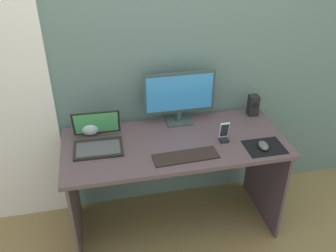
{
  "coord_description": "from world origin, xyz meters",
  "views": [
    {
      "loc": [
        -0.46,
        -1.96,
        2.1
      ],
      "look_at": [
        -0.05,
        -0.02,
        0.89
      ],
      "focal_mm": 39.37,
      "sensor_mm": 36.0,
      "label": 1
    }
  ],
  "objects_px": {
    "speaker_right": "(253,105)",
    "phone_in_dock": "(224,135)",
    "fishbowl": "(90,124)",
    "keyboard_external": "(186,156)",
    "laptop": "(98,140)",
    "mouse": "(263,146)",
    "monitor": "(179,96)"
  },
  "relations": [
    {
      "from": "fishbowl",
      "to": "keyboard_external",
      "type": "bearing_deg",
      "value": -35.32
    },
    {
      "from": "fishbowl",
      "to": "mouse",
      "type": "height_order",
      "value": "fishbowl"
    },
    {
      "from": "fishbowl",
      "to": "laptop",
      "type": "bearing_deg",
      "value": -75.52
    },
    {
      "from": "speaker_right",
      "to": "fishbowl",
      "type": "relative_size",
      "value": 1.05
    },
    {
      "from": "laptop",
      "to": "mouse",
      "type": "bearing_deg",
      "value": -13.7
    },
    {
      "from": "mouse",
      "to": "keyboard_external",
      "type": "bearing_deg",
      "value": -174.79
    },
    {
      "from": "laptop",
      "to": "phone_in_dock",
      "type": "xyz_separation_m",
      "value": [
        0.81,
        -0.12,
        0.0
      ]
    },
    {
      "from": "speaker_right",
      "to": "phone_in_dock",
      "type": "relative_size",
      "value": 1.12
    },
    {
      "from": "keyboard_external",
      "to": "phone_in_dock",
      "type": "relative_size",
      "value": 2.94
    },
    {
      "from": "keyboard_external",
      "to": "phone_in_dock",
      "type": "xyz_separation_m",
      "value": [
        0.29,
        0.12,
        0.04
      ]
    },
    {
      "from": "laptop",
      "to": "fishbowl",
      "type": "xyz_separation_m",
      "value": [
        -0.04,
        0.16,
        0.03
      ]
    },
    {
      "from": "fishbowl",
      "to": "mouse",
      "type": "distance_m",
      "value": 1.15
    },
    {
      "from": "monitor",
      "to": "laptop",
      "type": "relative_size",
      "value": 1.58
    },
    {
      "from": "monitor",
      "to": "laptop",
      "type": "distance_m",
      "value": 0.63
    },
    {
      "from": "monitor",
      "to": "mouse",
      "type": "relative_size",
      "value": 5.0
    },
    {
      "from": "speaker_right",
      "to": "keyboard_external",
      "type": "relative_size",
      "value": 0.38
    },
    {
      "from": "keyboard_external",
      "to": "speaker_right",
      "type": "bearing_deg",
      "value": 31.91
    },
    {
      "from": "fishbowl",
      "to": "phone_in_dock",
      "type": "xyz_separation_m",
      "value": [
        0.85,
        -0.28,
        -0.02
      ]
    },
    {
      "from": "laptop",
      "to": "keyboard_external",
      "type": "xyz_separation_m",
      "value": [
        0.52,
        -0.24,
        -0.04
      ]
    },
    {
      "from": "speaker_right",
      "to": "laptop",
      "type": "distance_m",
      "value": 1.15
    },
    {
      "from": "laptop",
      "to": "keyboard_external",
      "type": "bearing_deg",
      "value": -24.68
    },
    {
      "from": "laptop",
      "to": "mouse",
      "type": "height_order",
      "value": "laptop"
    },
    {
      "from": "speaker_right",
      "to": "fishbowl",
      "type": "distance_m",
      "value": 1.18
    },
    {
      "from": "mouse",
      "to": "monitor",
      "type": "bearing_deg",
      "value": 142.54
    },
    {
      "from": "speaker_right",
      "to": "mouse",
      "type": "height_order",
      "value": "speaker_right"
    },
    {
      "from": "speaker_right",
      "to": "keyboard_external",
      "type": "xyz_separation_m",
      "value": [
        -0.61,
        -0.41,
        -0.07
      ]
    },
    {
      "from": "monitor",
      "to": "speaker_right",
      "type": "relative_size",
      "value": 3.21
    },
    {
      "from": "phone_in_dock",
      "to": "laptop",
      "type": "bearing_deg",
      "value": 171.9
    },
    {
      "from": "phone_in_dock",
      "to": "mouse",
      "type": "bearing_deg",
      "value": -31.82
    },
    {
      "from": "fishbowl",
      "to": "mouse",
      "type": "bearing_deg",
      "value": -20.96
    },
    {
      "from": "mouse",
      "to": "phone_in_dock",
      "type": "height_order",
      "value": "phone_in_dock"
    },
    {
      "from": "monitor",
      "to": "keyboard_external",
      "type": "distance_m",
      "value": 0.47
    }
  ]
}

